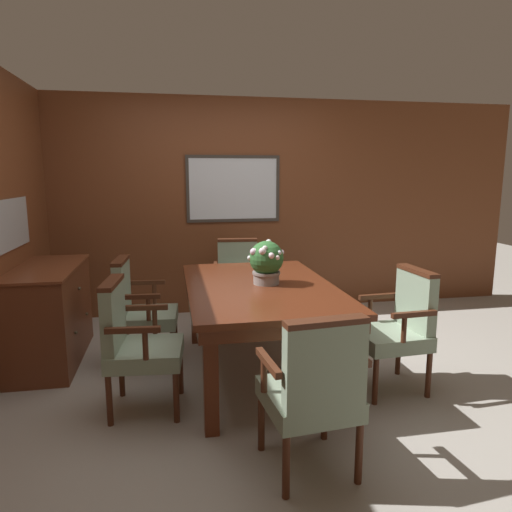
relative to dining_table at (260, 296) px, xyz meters
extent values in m
plane|color=#A39E93|center=(-0.08, -0.09, -0.65)|extent=(14.00, 14.00, 0.00)
cube|color=brown|center=(-0.08, 1.82, 0.57)|extent=(7.20, 0.06, 2.45)
cube|color=white|center=(0.05, 1.78, 0.78)|extent=(1.00, 0.01, 0.68)
cube|color=#38332D|center=(0.05, 1.77, 1.14)|extent=(1.07, 0.02, 0.04)
cube|color=#38332D|center=(0.05, 1.77, 0.42)|extent=(1.07, 0.02, 0.04)
cube|color=#38332D|center=(-0.47, 1.77, 0.78)|extent=(0.04, 0.02, 0.68)
cube|color=#38332D|center=(0.56, 1.77, 0.78)|extent=(0.03, 0.02, 0.68)
cube|color=#B2BCC1|center=(-1.96, 0.60, 0.54)|extent=(0.01, 0.87, 0.41)
cube|color=#562614|center=(-0.46, -0.80, -0.30)|extent=(0.09, 0.09, 0.70)
cube|color=#562614|center=(0.46, -0.80, -0.30)|extent=(0.09, 0.09, 0.70)
cube|color=#562614|center=(-0.46, 0.80, -0.30)|extent=(0.09, 0.09, 0.70)
cube|color=#562614|center=(0.46, 0.80, -0.30)|extent=(0.09, 0.09, 0.70)
cube|color=#562614|center=(0.00, 0.00, 0.00)|extent=(1.07, 1.75, 0.09)
cube|color=#562614|center=(0.00, 0.00, 0.07)|extent=(1.13, 1.81, 0.04)
cylinder|color=#472314|center=(-0.69, 0.17, -0.48)|extent=(0.04, 0.04, 0.35)
cylinder|color=#472314|center=(-0.66, 0.57, -0.48)|extent=(0.04, 0.04, 0.35)
cylinder|color=#472314|center=(-1.11, 0.20, -0.48)|extent=(0.04, 0.04, 0.35)
cylinder|color=#472314|center=(-1.09, 0.60, -0.48)|extent=(0.04, 0.04, 0.35)
cube|color=gray|center=(-0.89, 0.39, -0.25)|extent=(0.51, 0.49, 0.11)
cube|color=gray|center=(-1.09, 0.40, 0.02)|extent=(0.11, 0.43, 0.43)
cube|color=#472314|center=(-1.09, 0.40, 0.25)|extent=(0.12, 0.43, 0.03)
cylinder|color=#472314|center=(-0.87, 0.15, -0.10)|extent=(0.04, 0.04, 0.20)
cube|color=#472314|center=(-0.94, 0.15, 0.00)|extent=(0.34, 0.06, 0.04)
cylinder|color=#472314|center=(-0.83, 0.62, -0.10)|extent=(0.04, 0.04, 0.20)
cube|color=#472314|center=(-0.91, 0.63, 0.00)|extent=(0.34, 0.06, 0.04)
cylinder|color=#472314|center=(0.21, -0.99, -0.48)|extent=(0.04, 0.04, 0.35)
cylinder|color=#472314|center=(-0.19, -1.03, -0.48)|extent=(0.04, 0.04, 0.35)
cylinder|color=#472314|center=(0.25, -1.41, -0.48)|extent=(0.04, 0.04, 0.35)
cylinder|color=#472314|center=(-0.15, -1.45, -0.48)|extent=(0.04, 0.04, 0.35)
cube|color=gray|center=(0.03, -1.22, -0.25)|extent=(0.51, 0.53, 0.11)
cube|color=gray|center=(0.05, -1.42, 0.02)|extent=(0.43, 0.12, 0.43)
cube|color=#472314|center=(0.05, -1.42, 0.25)|extent=(0.43, 0.13, 0.03)
cylinder|color=#472314|center=(0.27, -1.16, -0.10)|extent=(0.04, 0.04, 0.20)
cube|color=#472314|center=(0.27, -1.23, 0.00)|extent=(0.07, 0.34, 0.04)
cylinder|color=#472314|center=(-0.21, -1.20, -0.10)|extent=(0.04, 0.04, 0.20)
cube|color=#472314|center=(-0.21, -1.28, 0.00)|extent=(0.07, 0.34, 0.04)
cylinder|color=#472314|center=(-0.21, 1.01, -0.48)|extent=(0.04, 0.04, 0.35)
cylinder|color=#472314|center=(0.19, 0.97, -0.48)|extent=(0.04, 0.04, 0.35)
cylinder|color=#472314|center=(-0.17, 1.43, -0.48)|extent=(0.04, 0.04, 0.35)
cylinder|color=#472314|center=(0.23, 1.39, -0.48)|extent=(0.04, 0.04, 0.35)
cube|color=gray|center=(0.01, 1.20, -0.25)|extent=(0.51, 0.53, 0.11)
cube|color=gray|center=(0.03, 1.40, 0.02)|extent=(0.43, 0.12, 0.43)
cube|color=#472314|center=(0.03, 1.40, 0.25)|extent=(0.43, 0.13, 0.03)
cylinder|color=#472314|center=(-0.23, 1.19, -0.10)|extent=(0.04, 0.04, 0.20)
cube|color=#472314|center=(-0.22, 1.26, 0.00)|extent=(0.07, 0.34, 0.04)
cylinder|color=#472314|center=(0.25, 1.14, -0.10)|extent=(0.04, 0.04, 0.20)
cube|color=#472314|center=(0.25, 1.21, 0.00)|extent=(0.07, 0.34, 0.04)
cylinder|color=#472314|center=(0.68, -0.24, -0.48)|extent=(0.04, 0.04, 0.35)
cylinder|color=#472314|center=(0.70, -0.65, -0.48)|extent=(0.04, 0.04, 0.35)
cylinder|color=#472314|center=(1.10, -0.22, -0.48)|extent=(0.04, 0.04, 0.35)
cylinder|color=#472314|center=(1.12, -0.62, -0.48)|extent=(0.04, 0.04, 0.35)
cube|color=gray|center=(0.90, -0.43, -0.25)|extent=(0.51, 0.49, 0.11)
cube|color=gray|center=(1.10, -0.42, 0.02)|extent=(0.11, 0.43, 0.43)
cube|color=#472314|center=(1.10, -0.42, 0.25)|extent=(0.11, 0.43, 0.03)
cylinder|color=#472314|center=(0.85, -0.19, -0.10)|extent=(0.04, 0.04, 0.20)
cube|color=#472314|center=(0.92, -0.19, 0.00)|extent=(0.34, 0.06, 0.04)
cylinder|color=#472314|center=(0.88, -0.67, -0.10)|extent=(0.04, 0.04, 0.20)
cube|color=#472314|center=(0.95, -0.67, 0.00)|extent=(0.34, 0.06, 0.04)
cylinder|color=#472314|center=(-0.67, -0.63, -0.48)|extent=(0.04, 0.04, 0.35)
cylinder|color=#472314|center=(-0.64, -0.22, -0.48)|extent=(0.04, 0.04, 0.35)
cylinder|color=#472314|center=(-1.10, -0.59, -0.48)|extent=(0.04, 0.04, 0.35)
cylinder|color=#472314|center=(-1.06, -0.19, -0.48)|extent=(0.04, 0.04, 0.35)
cube|color=gray|center=(-0.87, -0.41, -0.25)|extent=(0.52, 0.50, 0.11)
cube|color=gray|center=(-1.07, -0.39, 0.02)|extent=(0.12, 0.43, 0.43)
cube|color=#472314|center=(-1.07, -0.39, 0.25)|extent=(0.13, 0.43, 0.03)
cylinder|color=#472314|center=(-0.85, -0.65, -0.10)|extent=(0.04, 0.04, 0.20)
cube|color=#472314|center=(-0.92, -0.64, 0.00)|extent=(0.34, 0.07, 0.04)
cylinder|color=#472314|center=(-0.81, -0.17, -0.10)|extent=(0.04, 0.04, 0.20)
cube|color=#472314|center=(-0.88, -0.16, 0.00)|extent=(0.34, 0.07, 0.04)
cylinder|color=gray|center=(0.06, 0.01, 0.14)|extent=(0.20, 0.20, 0.10)
cylinder|color=gray|center=(0.06, 0.01, 0.18)|extent=(0.22, 0.22, 0.02)
sphere|color=#2D602D|center=(0.06, 0.01, 0.30)|extent=(0.27, 0.27, 0.27)
sphere|color=silver|center=(0.14, -0.07, 0.35)|extent=(0.04, 0.04, 0.04)
sphere|color=silver|center=(0.07, -0.11, 0.34)|extent=(0.05, 0.05, 0.05)
sphere|color=silver|center=(0.01, -0.08, 0.37)|extent=(0.06, 0.06, 0.06)
sphere|color=silver|center=(0.18, 0.01, 0.34)|extent=(0.04, 0.04, 0.04)
sphere|color=silver|center=(0.12, -0.10, 0.32)|extent=(0.04, 0.04, 0.04)
sphere|color=silver|center=(-0.05, -0.03, 0.36)|extent=(0.06, 0.06, 0.06)
sphere|color=silver|center=(0.03, -0.07, 0.39)|extent=(0.04, 0.04, 0.04)
sphere|color=silver|center=(-0.07, 0.01, 0.30)|extent=(0.04, 0.04, 0.04)
sphere|color=silver|center=(0.08, 0.05, 0.42)|extent=(0.04, 0.04, 0.04)
cube|color=brown|center=(-1.71, 0.60, -0.25)|extent=(0.49, 1.15, 0.81)
cube|color=brown|center=(-1.71, 0.60, 0.17)|extent=(0.51, 1.17, 0.02)
sphere|color=#4C422D|center=(-1.46, 0.60, -0.02)|extent=(0.03, 0.03, 0.03)
sphere|color=#4C422D|center=(-1.46, 0.34, -0.33)|extent=(0.03, 0.03, 0.03)
sphere|color=#4C422D|center=(-1.46, 0.86, -0.33)|extent=(0.03, 0.03, 0.03)
camera|label=1|loc=(-0.68, -3.42, 0.95)|focal=32.00mm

